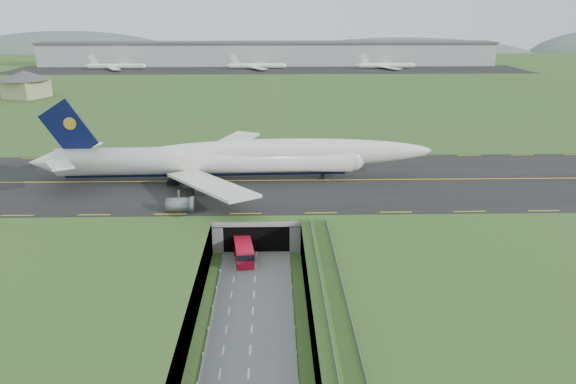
{
  "coord_description": "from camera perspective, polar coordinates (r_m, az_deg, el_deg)",
  "views": [
    {
      "loc": [
        3.29,
        -85.91,
        42.38
      ],
      "look_at": [
        6.02,
        20.0,
        7.69
      ],
      "focal_mm": 35.0,
      "sensor_mm": 36.0,
      "label": 1
    }
  ],
  "objects": [
    {
      "name": "distant_hills",
      "position": [
        521.58,
        5.39,
        12.95
      ],
      "size": [
        700.0,
        91.0,
        60.0
      ],
      "color": "#53645F",
      "rests_on": "ground"
    },
    {
      "name": "trench_road",
      "position": [
        89.14,
        -3.47,
        -10.22
      ],
      "size": [
        12.0,
        75.0,
        0.2
      ],
      "primitive_type": "cube",
      "color": "slate",
      "rests_on": "ground"
    },
    {
      "name": "guideway",
      "position": [
        76.78,
        4.55,
        -10.79
      ],
      "size": [
        3.0,
        53.0,
        7.05
      ],
      "color": "#A8A8A3",
      "rests_on": "ground"
    },
    {
      "name": "cargo_terminal",
      "position": [
        386.39,
        -2.03,
        13.9
      ],
      "size": [
        320.0,
        67.0,
        15.6
      ],
      "color": "#B2B2B2",
      "rests_on": "ground"
    },
    {
      "name": "airfield_deck",
      "position": [
        94.56,
        -3.36,
        -6.51
      ],
      "size": [
        800.0,
        800.0,
        6.0
      ],
      "primitive_type": "cube",
      "color": "gray",
      "rests_on": "ground"
    },
    {
      "name": "taxiway",
      "position": [
        124.37,
        -2.93,
        1.14
      ],
      "size": [
        800.0,
        44.0,
        0.18
      ],
      "primitive_type": "cube",
      "color": "black",
      "rests_on": "airfield_deck"
    },
    {
      "name": "ground",
      "position": [
        95.85,
        -3.33,
        -8.14
      ],
      "size": [
        900.0,
        900.0,
        0.0
      ],
      "primitive_type": "plane",
      "color": "#2D5421",
      "rests_on": "ground"
    },
    {
      "name": "tunnel_portal",
      "position": [
        109.85,
        -3.1,
        -2.72
      ],
      "size": [
        17.0,
        22.3,
        6.0
      ],
      "color": "gray",
      "rests_on": "ground"
    },
    {
      "name": "shuttle_tram",
      "position": [
        99.12,
        -4.52,
        -6.09
      ],
      "size": [
        4.08,
        8.46,
        3.3
      ],
      "rotation": [
        0.0,
        0.0,
        0.13
      ],
      "color": "red",
      "rests_on": "ground"
    },
    {
      "name": "jumbo_jet",
      "position": [
        123.58,
        -5.42,
        3.4
      ],
      "size": [
        88.28,
        57.88,
        19.15
      ],
      "rotation": [
        0.0,
        0.0,
        0.03
      ],
      "color": "white",
      "rests_on": "ground"
    },
    {
      "name": "service_building",
      "position": [
        267.52,
        -25.14,
        10.1
      ],
      "size": [
        27.61,
        27.61,
        11.48
      ],
      "rotation": [
        0.0,
        0.0,
        -0.4
      ],
      "color": "tan",
      "rests_on": "ground"
    }
  ]
}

